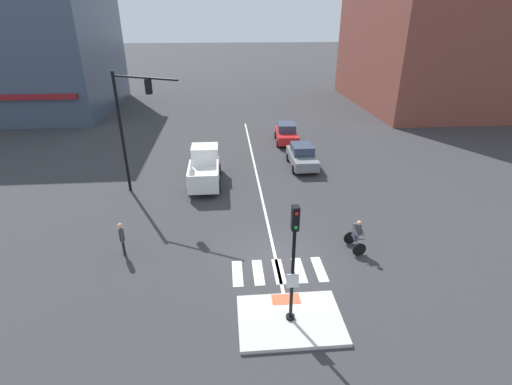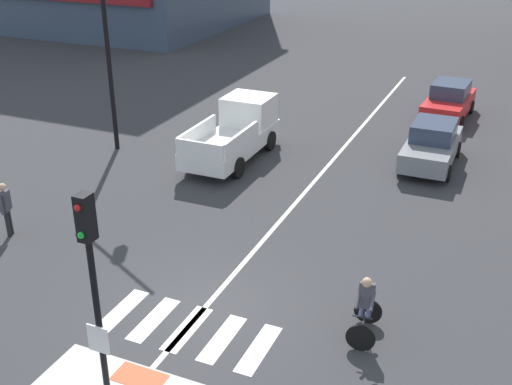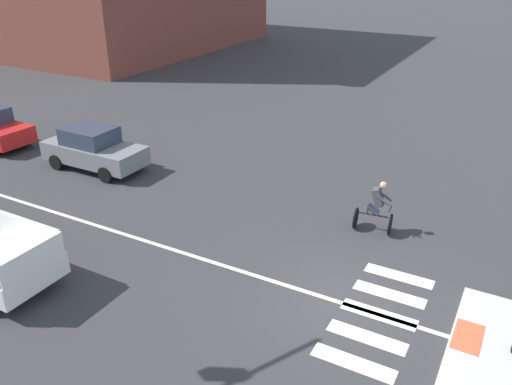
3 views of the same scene
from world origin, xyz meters
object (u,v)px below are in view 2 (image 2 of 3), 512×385
object	(u,v)px
car_red_eastbound_distant	(449,101)
pickup_truck_white_westbound_far	(237,132)
car_grey_eastbound_far	(432,144)
cyclist	(366,306)
traffic_light_mast	(115,32)
signal_pole	(94,290)
pedestrian_at_curb_left	(5,205)

from	to	relation	value
car_red_eastbound_distant	pickup_truck_white_westbound_far	bearing A→B (deg)	-130.27
car_grey_eastbound_far	cyclist	xyz separation A→B (m)	(0.39, -11.08, 0.06)
cyclist	traffic_light_mast	bearing A→B (deg)	146.85
traffic_light_mast	cyclist	bearing A→B (deg)	-33.15
car_red_eastbound_distant	pickup_truck_white_westbound_far	world-z (taller)	pickup_truck_white_westbound_far
car_grey_eastbound_far	cyclist	distance (m)	11.09
signal_pole	traffic_light_mast	xyz separation A→B (m)	(-7.62, 11.79, 1.79)
cyclist	car_grey_eastbound_far	bearing A→B (deg)	91.99
car_grey_eastbound_far	pedestrian_at_curb_left	xyz separation A→B (m)	(-10.45, -10.51, 0.17)
car_grey_eastbound_far	car_red_eastbound_distant	xyz separation A→B (m)	(-0.23, 5.93, 0.00)
signal_pole	pickup_truck_white_westbound_far	world-z (taller)	signal_pole
signal_pole	pedestrian_at_curb_left	xyz separation A→B (m)	(-7.01, 4.88, -1.93)
car_red_eastbound_distant	cyclist	world-z (taller)	cyclist
cyclist	pedestrian_at_curb_left	distance (m)	10.85
car_grey_eastbound_far	pickup_truck_white_westbound_far	size ratio (longest dim) A/B	0.80
traffic_light_mast	pedestrian_at_curb_left	xyz separation A→B (m)	(0.60, -6.91, -3.73)
signal_pole	car_red_eastbound_distant	world-z (taller)	signal_pole
signal_pole	cyclist	size ratio (longest dim) A/B	2.73
pedestrian_at_curb_left	car_grey_eastbound_far	bearing A→B (deg)	45.17
car_grey_eastbound_far	pedestrian_at_curb_left	bearing A→B (deg)	-134.83
car_red_eastbound_distant	pedestrian_at_curb_left	bearing A→B (deg)	-121.88
car_red_eastbound_distant	pickup_truck_white_westbound_far	xyz separation A→B (m)	(-6.77, -7.99, 0.17)
car_grey_eastbound_far	pedestrian_at_curb_left	size ratio (longest dim) A/B	2.46
pedestrian_at_curb_left	car_red_eastbound_distant	bearing A→B (deg)	58.12
traffic_light_mast	car_grey_eastbound_far	size ratio (longest dim) A/B	1.79
pickup_truck_white_westbound_far	pedestrian_at_curb_left	world-z (taller)	pickup_truck_white_westbound_far
car_grey_eastbound_far	cyclist	world-z (taller)	cyclist
signal_pole	car_red_eastbound_distant	size ratio (longest dim) A/B	1.10
traffic_light_mast	pickup_truck_white_westbound_far	xyz separation A→B (m)	(4.06, 1.55, -3.73)
car_red_eastbound_distant	traffic_light_mast	bearing A→B (deg)	-138.63
car_red_eastbound_distant	cyclist	bearing A→B (deg)	-87.93
car_grey_eastbound_far	pickup_truck_white_westbound_far	distance (m)	7.30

